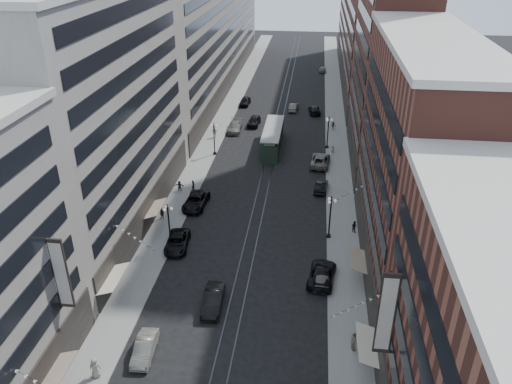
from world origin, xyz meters
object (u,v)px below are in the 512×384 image
at_px(car_8, 235,127).
at_px(car_2, 177,242).
at_px(car_9, 245,101).
at_px(pedestrian_6, 215,132).
at_px(lamppost_se_far, 330,216).
at_px(car_extra_1, 322,274).
at_px(lamppost_sw_far, 169,224).
at_px(pedestrian_5, 179,186).
at_px(pedestrian_9, 333,126).
at_px(car_5, 213,300).
at_px(pedestrian_2, 162,214).
at_px(pedestrian_extra_1, 193,185).
at_px(car_4, 322,275).
at_px(lamppost_sw_mid, 214,137).
at_px(car_13, 254,121).
at_px(car_extra_0, 323,69).
at_px(car_14, 293,107).
at_px(car_7, 196,201).
at_px(lamppost_se_mid, 328,131).
at_px(car_11, 320,160).
at_px(car_1, 145,348).
at_px(car_12, 314,109).
at_px(pedestrian_4, 354,341).
at_px(car_10, 321,186).
at_px(pedestrian_1, 95,368).
at_px(pedestrian_7, 354,226).
at_px(pedestrian_8, 333,149).
at_px(streetcar, 273,139).

bearing_deg(car_8, car_2, -93.50).
distance_m(car_9, pedestrian_6, 19.63).
distance_m(lamppost_se_far, car_9, 52.72).
bearing_deg(car_extra_1, car_2, -6.57).
height_order(lamppost_sw_far, pedestrian_5, lamppost_sw_far).
bearing_deg(pedestrian_9, pedestrian_6, -171.66).
distance_m(car_5, pedestrian_2, 18.33).
bearing_deg(pedestrian_extra_1, car_4, -125.32).
height_order(lamppost_sw_mid, pedestrian_6, lamppost_sw_mid).
bearing_deg(car_13, pedestrian_6, -126.24).
height_order(lamppost_sw_far, car_extra_0, lamppost_sw_far).
bearing_deg(pedestrian_5, car_14, 75.31).
distance_m(lamppost_sw_mid, car_14, 27.12).
bearing_deg(lamppost_se_far, pedestrian_9, 88.19).
bearing_deg(car_7, car_5, -69.32).
relative_size(lamppost_se_mid, pedestrian_6, 2.84).
height_order(lamppost_sw_far, car_7, lamppost_sw_far).
height_order(car_2, car_extra_1, car_extra_1).
distance_m(car_7, car_11, 22.52).
bearing_deg(car_1, car_extra_1, 35.61).
distance_m(lamppost_sw_far, pedestrian_9, 45.32).
bearing_deg(car_2, car_8, 83.53).
bearing_deg(lamppost_se_mid, car_12, 97.50).
xyz_separation_m(lamppost_sw_mid, car_9, (1.31, 26.82, -2.28)).
relative_size(car_extra_1, pedestrian_extra_1, 3.60).
xyz_separation_m(lamppost_sw_far, pedestrian_4, (20.35, -14.13, -1.97)).
bearing_deg(pedestrian_2, pedestrian_4, -24.82).
height_order(pedestrian_5, pedestrian_9, pedestrian_5).
distance_m(lamppost_se_mid, pedestrian_2, 33.77).
height_order(car_7, car_13, car_13).
xyz_separation_m(car_8, car_extra_0, (16.04, 45.21, -0.10)).
bearing_deg(car_7, pedestrian_5, 132.55).
bearing_deg(car_5, car_extra_0, 81.24).
height_order(car_5, car_10, car_5).
xyz_separation_m(car_1, pedestrian_6, (-3.69, 51.10, 0.38)).
xyz_separation_m(car_11, car_14, (-5.56, 26.29, -0.12)).
bearing_deg(pedestrian_6, car_extra_0, -106.30).
bearing_deg(pedestrian_1, lamppost_sw_mid, -97.51).
height_order(car_8, pedestrian_5, car_8).
distance_m(pedestrian_7, pedestrian_8, 24.10).
relative_size(pedestrian_2, pedestrian_5, 1.00).
height_order(lamppost_se_far, pedestrian_5, lamppost_se_far).
relative_size(car_5, pedestrian_8, 3.30).
bearing_deg(pedestrian_6, car_12, -132.81).
xyz_separation_m(car_12, car_14, (-4.31, 1.12, -0.04)).
bearing_deg(car_9, lamppost_sw_mid, -89.65).
relative_size(lamppost_sw_mid, pedestrian_1, 2.83).
xyz_separation_m(car_2, car_7, (-0.03, 9.80, 0.06)).
bearing_deg(car_1, lamppost_sw_far, 94.36).
height_order(streetcar, car_12, streetcar).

